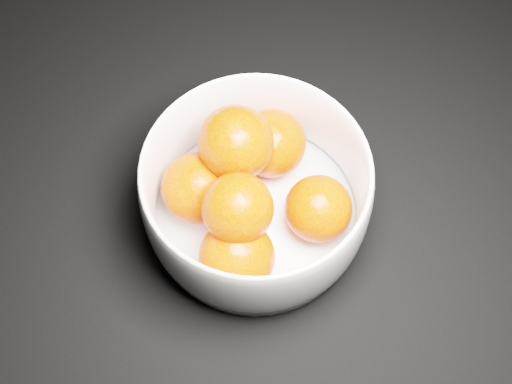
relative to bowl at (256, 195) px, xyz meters
name	(u,v)px	position (x,y,z in m)	size (l,w,h in m)	color
bowl	(256,195)	(0.00, 0.00, 0.00)	(0.19, 0.19, 0.09)	white
orange_pile	(247,190)	(-0.01, 0.00, 0.00)	(0.15, 0.15, 0.10)	#FD3A06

